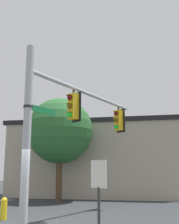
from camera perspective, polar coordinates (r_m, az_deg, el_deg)
signal_pole at (r=9.36m, az=-12.52°, el=-4.24°), size 0.27×0.27×6.03m
mast_arm at (r=12.56m, az=-0.03°, el=3.59°), size 2.04×7.10×0.15m
traffic_light_nearest_pole at (r=11.43m, az=-3.35°, el=1.15°), size 0.54×0.49×1.31m
traffic_light_mid_inner at (r=14.70m, az=5.84°, el=-1.67°), size 0.54×0.49×1.31m
street_name_sign at (r=9.78m, az=-10.67°, el=0.66°), size 0.51×1.45×0.22m
storefront_building at (r=21.25m, az=1.09°, el=-9.43°), size 13.01×11.75×5.28m
tree_by_storefront at (r=18.02m, az=-5.97°, el=-3.82°), size 4.13×4.13×6.35m
fire_hydrant at (r=11.85m, az=-16.89°, el=-18.11°), size 0.35×0.24×0.82m
historical_marker at (r=8.06m, az=1.88°, el=-14.83°), size 0.60×0.08×2.13m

